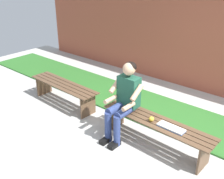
% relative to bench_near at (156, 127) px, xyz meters
% --- Properties ---
extents(ground_plane, '(10.00, 7.00, 0.04)m').
position_rel_bench_near_xyz_m(ground_plane, '(1.07, 1.00, -0.36)').
color(ground_plane, '#B2B2AD').
extents(grass_strip, '(9.00, 1.22, 0.03)m').
position_rel_bench_near_xyz_m(grass_strip, '(1.07, -0.96, -0.33)').
color(grass_strip, '#2D6B28').
rests_on(grass_strip, ground).
extents(brick_wall, '(9.50, 0.24, 2.60)m').
position_rel_bench_near_xyz_m(brick_wall, '(0.50, -2.51, 0.96)').
color(brick_wall, '#9E4C38').
rests_on(brick_wall, ground).
extents(bench_near, '(1.84, 0.46, 0.44)m').
position_rel_bench_near_xyz_m(bench_near, '(0.00, 0.00, 0.00)').
color(bench_near, brown).
rests_on(bench_near, ground).
extents(bench_far, '(1.66, 0.46, 0.44)m').
position_rel_bench_near_xyz_m(bench_far, '(2.15, -0.00, -0.01)').
color(bench_far, brown).
rests_on(bench_far, ground).
extents(person_seated, '(0.50, 0.69, 1.25)m').
position_rel_bench_near_xyz_m(person_seated, '(0.55, 0.10, 0.34)').
color(person_seated, '#1E513D').
rests_on(person_seated, ground).
extents(apple, '(0.08, 0.08, 0.08)m').
position_rel_bench_near_xyz_m(apple, '(0.05, 0.06, 0.14)').
color(apple, gold).
rests_on(apple, bench_near).
extents(book_open, '(0.42, 0.17, 0.02)m').
position_rel_bench_near_xyz_m(book_open, '(-0.27, 0.03, 0.11)').
color(book_open, white).
rests_on(book_open, bench_near).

